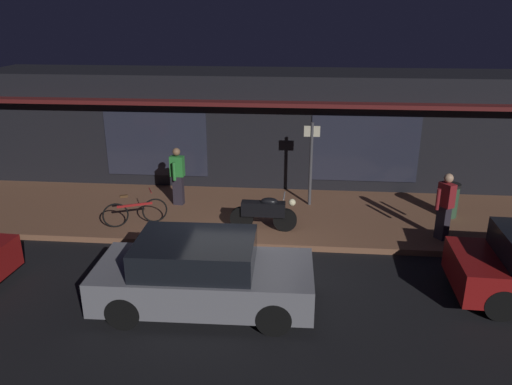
% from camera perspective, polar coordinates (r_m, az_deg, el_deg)
% --- Properties ---
extents(ground_plane, '(60.00, 60.00, 0.00)m').
position_cam_1_polar(ground_plane, '(11.28, -1.92, -8.69)').
color(ground_plane, black).
extents(sidewalk_slab, '(18.00, 4.00, 0.15)m').
position_cam_1_polar(sidewalk_slab, '(13.94, -0.42, -2.52)').
color(sidewalk_slab, brown).
rests_on(sidewalk_slab, ground_plane).
extents(storefront_building, '(18.00, 3.30, 3.60)m').
position_cam_1_polar(storefront_building, '(16.65, 0.71, 7.47)').
color(storefront_building, black).
rests_on(storefront_building, ground_plane).
extents(motorcycle, '(1.70, 0.55, 0.97)m').
position_cam_1_polar(motorcycle, '(12.61, 0.99, -2.22)').
color(motorcycle, black).
rests_on(motorcycle, sidewalk_slab).
extents(bicycle_parked, '(1.52, 0.74, 0.91)m').
position_cam_1_polar(bicycle_parked, '(13.35, -13.58, -2.15)').
color(bicycle_parked, black).
rests_on(bicycle_parked, sidewalk_slab).
extents(person_photographer, '(0.40, 0.62, 1.67)m').
position_cam_1_polar(person_photographer, '(14.37, -8.90, 1.97)').
color(person_photographer, '#28232D').
rests_on(person_photographer, sidewalk_slab).
extents(person_bystander, '(0.57, 0.44, 1.67)m').
position_cam_1_polar(person_bystander, '(12.82, 20.70, -1.35)').
color(person_bystander, '#28232D').
rests_on(person_bystander, sidewalk_slab).
extents(sign_post, '(0.44, 0.09, 2.40)m').
position_cam_1_polar(sign_post, '(14.11, 6.27, 3.81)').
color(sign_post, '#47474C').
rests_on(sign_post, sidewalk_slab).
extents(trash_bin, '(0.48, 0.48, 0.93)m').
position_cam_1_polar(trash_bin, '(14.45, 21.18, -0.79)').
color(trash_bin, '#2D4C33').
rests_on(trash_bin, sidewalk_slab).
extents(parked_car_far, '(4.14, 1.85, 1.42)m').
position_cam_1_polar(parked_car_far, '(9.68, -6.16, -9.22)').
color(parked_car_far, black).
rests_on(parked_car_far, ground_plane).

